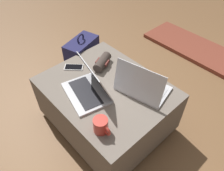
# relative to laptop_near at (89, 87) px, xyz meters

# --- Properties ---
(ground_plane) EXTENTS (14.00, 14.00, 0.00)m
(ground_plane) POSITION_rel_laptop_near_xyz_m (0.04, 0.13, -0.48)
(ground_plane) COLOR brown
(ottoman) EXTENTS (0.94, 0.77, 0.43)m
(ottoman) POSITION_rel_laptop_near_xyz_m (0.04, 0.13, -0.27)
(ottoman) COLOR #3D3832
(ottoman) RESTS_ON ground_plane
(laptop_near) EXTENTS (0.41, 0.33, 0.25)m
(laptop_near) POSITION_rel_laptop_near_xyz_m (0.00, 0.00, 0.00)
(laptop_near) COLOR #B7B7BC
(laptop_near) RESTS_ON ottoman
(laptop_far) EXTENTS (0.41, 0.32, 0.26)m
(laptop_far) POSITION_rel_laptop_near_xyz_m (0.25, 0.28, 0.00)
(laptop_far) COLOR silver
(laptop_far) RESTS_ON ottoman
(cell_phone) EXTENTS (0.16, 0.16, 0.01)m
(cell_phone) POSITION_rel_laptop_near_xyz_m (-0.31, 0.08, -0.05)
(cell_phone) COLOR white
(cell_phone) RESTS_ON ottoman
(backpack) EXTENTS (0.31, 0.38, 0.53)m
(backpack) POSITION_rel_laptop_near_xyz_m (-0.57, 0.34, -0.27)
(backpack) COLOR #23234C
(backpack) RESTS_ON ground_plane
(wrist_brace) EXTENTS (0.15, 0.21, 0.08)m
(wrist_brace) POSITION_rel_laptop_near_xyz_m (-0.17, 0.27, -0.01)
(wrist_brace) COLOR #3D332D
(wrist_brace) RESTS_ON ottoman
(coffee_mug) EXTENTS (0.13, 0.09, 0.10)m
(coffee_mug) POSITION_rel_laptop_near_xyz_m (0.30, -0.15, -0.00)
(coffee_mug) COLOR red
(coffee_mug) RESTS_ON ottoman
(fireplace_hearth) EXTENTS (1.40, 0.50, 0.04)m
(fireplace_hearth) POSITION_rel_laptop_near_xyz_m (0.04, 1.65, -0.46)
(fireplace_hearth) COLOR brown
(fireplace_hearth) RESTS_ON ground_plane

